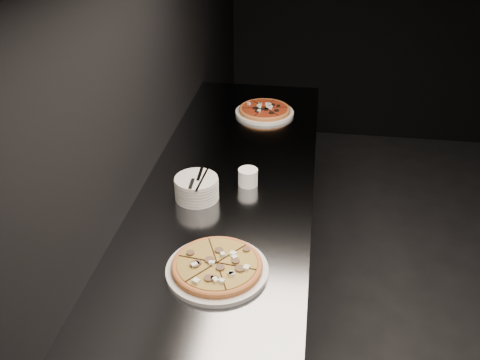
# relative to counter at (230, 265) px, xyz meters

# --- Properties ---
(wall_left) EXTENTS (0.02, 5.00, 2.80)m
(wall_left) POSITION_rel_counter_xyz_m (-0.37, 0.00, 0.94)
(wall_left) COLOR black
(wall_left) RESTS_ON floor
(counter) EXTENTS (0.74, 2.44, 0.92)m
(counter) POSITION_rel_counter_xyz_m (0.00, 0.00, 0.00)
(counter) COLOR slate
(counter) RESTS_ON floor
(pizza_mushroom) EXTENTS (0.36, 0.36, 0.04)m
(pizza_mushroom) POSITION_rel_counter_xyz_m (0.05, -0.58, 0.48)
(pizza_mushroom) COLOR silver
(pizza_mushroom) RESTS_ON counter
(pizza_tomato) EXTENTS (0.34, 0.34, 0.04)m
(pizza_tomato) POSITION_rel_counter_xyz_m (0.08, 0.78, 0.48)
(pizza_tomato) COLOR silver
(pizza_tomato) RESTS_ON counter
(plate_stack) EXTENTS (0.18, 0.18, 0.10)m
(plate_stack) POSITION_rel_counter_xyz_m (-0.12, -0.12, 0.51)
(plate_stack) COLOR silver
(plate_stack) RESTS_ON counter
(cutlery) EXTENTS (0.07, 0.19, 0.01)m
(cutlery) POSITION_rel_counter_xyz_m (-0.11, -0.14, 0.56)
(cutlery) COLOR #ADAFB4
(cutlery) RESTS_ON plate_stack
(ramekin) EXTENTS (0.09, 0.09, 0.07)m
(ramekin) POSITION_rel_counter_xyz_m (0.08, 0.01, 0.50)
(ramekin) COLOR white
(ramekin) RESTS_ON counter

